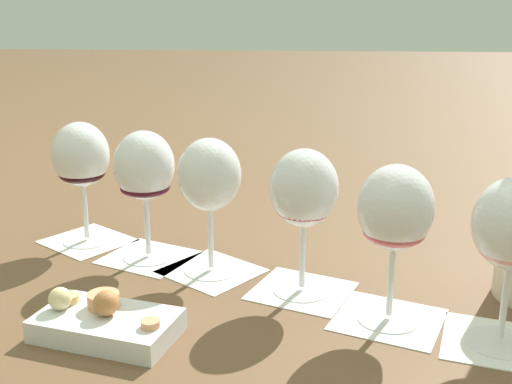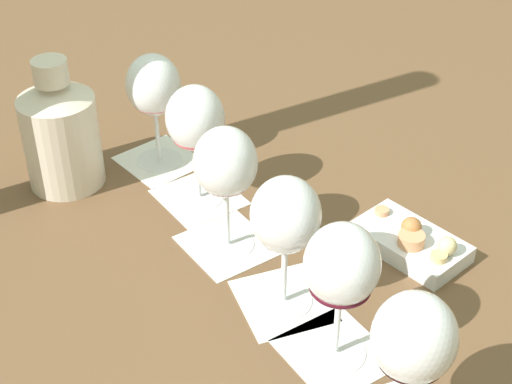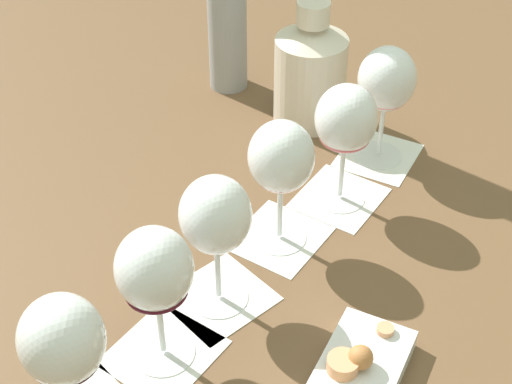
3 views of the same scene
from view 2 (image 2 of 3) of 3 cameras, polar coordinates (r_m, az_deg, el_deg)
ground_plane at (r=1.03m, az=0.04°, el=-5.60°), size 8.00×8.00×0.00m
tasting_card_0 at (r=1.25m, az=-7.02°, el=2.28°), size 0.14×0.14×0.00m
tasting_card_1 at (r=1.16m, az=-4.15°, el=-0.36°), size 0.15×0.14×0.00m
tasting_card_2 at (r=1.07m, az=-2.08°, el=-3.84°), size 0.15×0.14×0.00m
tasting_card_3 at (r=0.99m, az=2.01°, el=-7.90°), size 0.16×0.16×0.00m
tasting_card_4 at (r=0.93m, az=5.75°, el=-11.54°), size 0.15×0.15×0.00m
wine_glass_0 at (r=1.19m, az=-7.45°, el=7.35°), size 0.08×0.08×0.18m
wine_glass_1 at (r=1.09m, az=-4.43°, el=4.97°), size 0.08×0.08×0.18m
wine_glass_2 at (r=1.00m, az=-2.23°, el=1.75°), size 0.08×0.08×0.18m
wine_glass_3 at (r=0.91m, az=2.17°, el=-2.13°), size 0.08×0.08×0.18m
wine_glass_4 at (r=0.84m, az=6.24°, el=-5.68°), size 0.08×0.08×0.18m
wine_glass_5 at (r=0.78m, az=11.36°, el=-10.79°), size 0.08×0.08×0.18m
ceramic_vase at (r=1.18m, az=-14.04°, el=4.29°), size 0.11×0.11×0.20m
snack_dish at (r=1.07m, az=11.23°, el=-3.56°), size 0.17×0.12×0.05m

